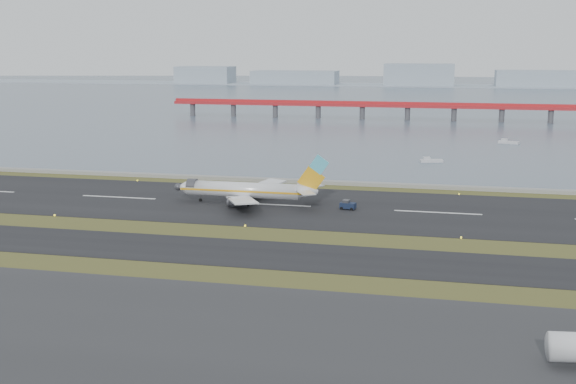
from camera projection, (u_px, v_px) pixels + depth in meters
name	position (u px, v px, depth m)	size (l,w,h in m)	color
ground	(235.00, 236.00, 147.02)	(1000.00, 1000.00, 0.00)	#374619
apron_strip	(114.00, 340.00, 94.37)	(1000.00, 50.00, 0.10)	#2B2B2D
taxiway_strip	(217.00, 251.00, 135.52)	(1000.00, 18.00, 0.10)	black
runway_strip	(271.00, 205.00, 175.72)	(1000.00, 45.00, 0.10)	black
seawall	(296.00, 181.00, 204.34)	(1000.00, 2.50, 1.00)	gray
bay_water	(398.00, 95.00, 587.23)	(1400.00, 800.00, 1.30)	#4C5E6D
red_pier	(408.00, 106.00, 380.55)	(260.00, 5.00, 10.20)	red
far_shoreline	(423.00, 79.00, 736.24)	(1400.00, 80.00, 60.50)	#9AA8B6
airliner	(249.00, 190.00, 175.98)	(38.52, 32.89, 12.80)	white
pushback_tug	(348.00, 205.00, 170.33)	(3.89, 2.68, 2.30)	#141E38
workboat_near	(431.00, 161.00, 241.34)	(7.90, 4.32, 1.83)	silver
workboat_far	(508.00, 142.00, 288.37)	(8.37, 4.74, 1.94)	silver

